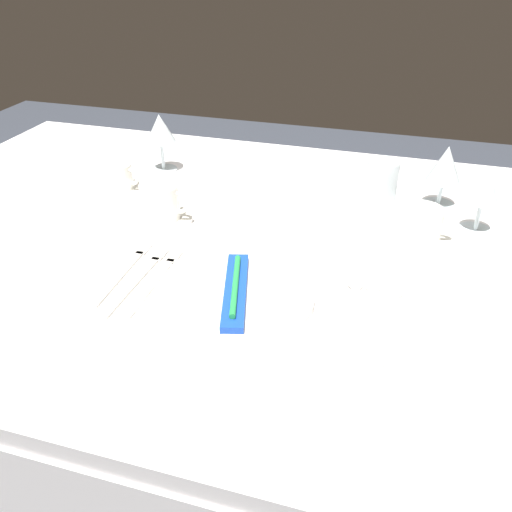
% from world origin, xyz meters
% --- Properties ---
extents(ground_plane, '(6.00, 6.00, 0.00)m').
position_xyz_m(ground_plane, '(0.00, 0.00, 0.00)').
color(ground_plane, '#383D47').
extents(dining_table, '(1.80, 1.11, 0.74)m').
position_xyz_m(dining_table, '(0.00, 0.00, 0.66)').
color(dining_table, white).
rests_on(dining_table, ground).
extents(dinner_plate, '(0.26, 0.26, 0.02)m').
position_xyz_m(dinner_plate, '(0.00, -0.21, 0.75)').
color(dinner_plate, white).
rests_on(dinner_plate, dining_table).
extents(toothbrush_package, '(0.09, 0.21, 0.02)m').
position_xyz_m(toothbrush_package, '(0.00, -0.21, 0.77)').
color(toothbrush_package, blue).
rests_on(toothbrush_package, dinner_plate).
extents(fork_outer, '(0.02, 0.21, 0.00)m').
position_xyz_m(fork_outer, '(-0.16, -0.19, 0.74)').
color(fork_outer, beige).
rests_on(fork_outer, dining_table).
extents(fork_inner, '(0.02, 0.22, 0.00)m').
position_xyz_m(fork_inner, '(-0.19, -0.20, 0.74)').
color(fork_inner, beige).
rests_on(fork_inner, dining_table).
extents(fork_salad, '(0.02, 0.21, 0.00)m').
position_xyz_m(fork_salad, '(-0.22, -0.18, 0.74)').
color(fork_salad, beige).
rests_on(fork_salad, dining_table).
extents(dinner_knife, '(0.02, 0.23, 0.00)m').
position_xyz_m(dinner_knife, '(0.16, -0.19, 0.74)').
color(dinner_knife, beige).
rests_on(dinner_knife, dining_table).
extents(spoon_soup, '(0.03, 0.21, 0.01)m').
position_xyz_m(spoon_soup, '(0.19, -0.17, 0.74)').
color(spoon_soup, beige).
rests_on(spoon_soup, dining_table).
extents(spoon_dessert, '(0.03, 0.22, 0.01)m').
position_xyz_m(spoon_dessert, '(0.22, -0.17, 0.74)').
color(spoon_dessert, beige).
rests_on(spoon_dessert, dining_table).
extents(spoon_tea, '(0.03, 0.22, 0.01)m').
position_xyz_m(spoon_tea, '(0.25, -0.17, 0.74)').
color(spoon_tea, beige).
rests_on(spoon_tea, dining_table).
extents(saucer_left, '(0.13, 0.13, 0.01)m').
position_xyz_m(saucer_left, '(-0.24, 0.02, 0.74)').
color(saucer_left, white).
rests_on(saucer_left, dining_table).
extents(coffee_cup_left, '(0.11, 0.08, 0.07)m').
position_xyz_m(coffee_cup_left, '(-0.24, 0.02, 0.79)').
color(coffee_cup_left, white).
rests_on(coffee_cup_left, saucer_left).
extents(saucer_right, '(0.13, 0.13, 0.01)m').
position_xyz_m(saucer_right, '(-0.41, 0.12, 0.74)').
color(saucer_right, white).
rests_on(saucer_right, dining_table).
extents(coffee_cup_right, '(0.11, 0.08, 0.06)m').
position_xyz_m(coffee_cup_right, '(-0.41, 0.12, 0.78)').
color(coffee_cup_right, white).
rests_on(coffee_cup_right, saucer_right).
extents(saucer_far, '(0.14, 0.14, 0.01)m').
position_xyz_m(saucer_far, '(0.29, 0.08, 0.74)').
color(saucer_far, white).
rests_on(saucer_far, dining_table).
extents(coffee_cup_far, '(0.11, 0.08, 0.06)m').
position_xyz_m(coffee_cup_far, '(0.29, 0.08, 0.78)').
color(coffee_cup_far, white).
rests_on(coffee_cup_far, saucer_far).
extents(wine_glass_centre, '(0.07, 0.07, 0.14)m').
position_xyz_m(wine_glass_centre, '(0.32, 0.26, 0.83)').
color(wine_glass_centre, silver).
rests_on(wine_glass_centre, dining_table).
extents(wine_glass_left, '(0.07, 0.07, 0.14)m').
position_xyz_m(wine_glass_left, '(0.40, 0.16, 0.83)').
color(wine_glass_left, silver).
rests_on(wine_glass_left, dining_table).
extents(wine_glass_right, '(0.07, 0.07, 0.15)m').
position_xyz_m(wine_glass_right, '(-0.36, 0.28, 0.84)').
color(wine_glass_right, silver).
rests_on(wine_glass_right, dining_table).
extents(drink_tumbler, '(0.07, 0.07, 0.12)m').
position_xyz_m(drink_tumbler, '(0.20, 0.19, 0.80)').
color(drink_tumbler, silver).
rests_on(drink_tumbler, dining_table).
extents(napkin_folded, '(0.07, 0.07, 0.14)m').
position_xyz_m(napkin_folded, '(-0.10, 0.17, 0.81)').
color(napkin_folded, white).
rests_on(napkin_folded, dining_table).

